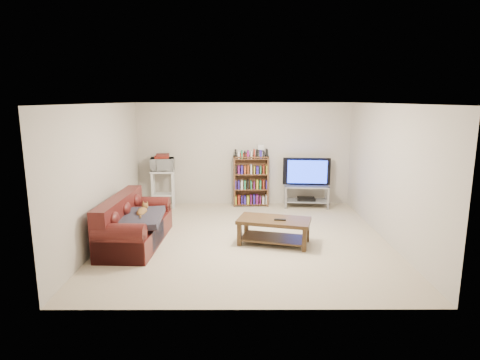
{
  "coord_description": "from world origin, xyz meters",
  "views": [
    {
      "loc": [
        -0.12,
        -6.89,
        2.47
      ],
      "look_at": [
        -0.1,
        0.4,
        1.0
      ],
      "focal_mm": 30.0,
      "sensor_mm": 36.0,
      "label": 1
    }
  ],
  "objects_px": {
    "bookshelf": "(251,180)",
    "tv_stand": "(306,192)",
    "sofa": "(132,227)",
    "coffee_table": "(274,226)"
  },
  "relations": [
    {
      "from": "sofa",
      "to": "tv_stand",
      "type": "distance_m",
      "value": 4.2
    },
    {
      "from": "tv_stand",
      "to": "bookshelf",
      "type": "relative_size",
      "value": 0.89
    },
    {
      "from": "bookshelf",
      "to": "sofa",
      "type": "bearing_deg",
      "value": -131.53
    },
    {
      "from": "coffee_table",
      "to": "sofa",
      "type": "bearing_deg",
      "value": -165.3
    },
    {
      "from": "bookshelf",
      "to": "tv_stand",
      "type": "bearing_deg",
      "value": -6.61
    },
    {
      "from": "coffee_table",
      "to": "tv_stand",
      "type": "height_order",
      "value": "tv_stand"
    },
    {
      "from": "sofa",
      "to": "coffee_table",
      "type": "relative_size",
      "value": 1.47
    },
    {
      "from": "coffee_table",
      "to": "bookshelf",
      "type": "bearing_deg",
      "value": 112.2
    },
    {
      "from": "sofa",
      "to": "coffee_table",
      "type": "xyz_separation_m",
      "value": [
        2.46,
        -0.01,
        0.01
      ]
    },
    {
      "from": "tv_stand",
      "to": "bookshelf",
      "type": "bearing_deg",
      "value": 179.33
    }
  ]
}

